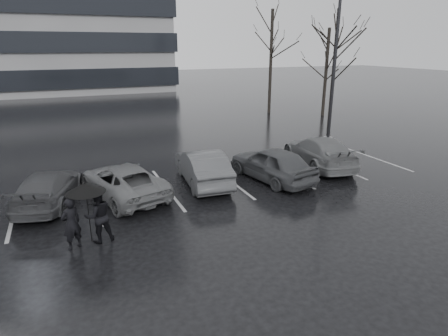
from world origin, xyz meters
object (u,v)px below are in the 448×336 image
at_px(car_west_b, 123,181).
at_px(tree_north, 271,63).
at_px(car_main, 272,164).
at_px(car_east, 319,152).
at_px(car_west_c, 49,188).
at_px(pedestrian_left, 71,224).
at_px(tree_east, 334,70).
at_px(lamp_post, 334,65).
at_px(tree_ne, 326,73).
at_px(car_west_a, 203,167).
at_px(pedestrian_right, 98,216).

distance_m(car_west_b, tree_north, 21.22).
height_order(car_main, car_west_b, car_main).
relative_size(car_west_b, car_east, 0.93).
bearing_deg(car_west_c, tree_north, -124.93).
xyz_separation_m(car_west_c, pedestrian_left, (0.65, -3.84, 0.16)).
height_order(car_east, tree_east, tree_east).
bearing_deg(lamp_post, tree_north, 80.27).
height_order(car_main, lamp_post, lamp_post).
xyz_separation_m(pedestrian_left, tree_east, (17.94, 11.07, 3.21)).
distance_m(car_west_c, tree_north, 22.92).
relative_size(lamp_post, tree_ne, 1.41).
relative_size(car_west_a, pedestrian_right, 2.63).
height_order(car_west_a, pedestrian_right, pedestrian_right).
distance_m(car_west_c, tree_ne, 24.07).
relative_size(car_main, car_west_a, 0.99).
height_order(car_west_c, tree_north, tree_north).
distance_m(car_west_b, tree_east, 17.99).
relative_size(car_west_c, tree_ne, 0.61).
bearing_deg(tree_ne, car_east, -128.38).
bearing_deg(tree_ne, tree_north, 139.40).
relative_size(car_east, tree_north, 0.58).
xyz_separation_m(pedestrian_left, pedestrian_right, (0.76, 0.13, 0.05)).
distance_m(car_east, tree_north, 15.85).
bearing_deg(car_west_c, car_west_a, -165.74).
height_order(car_west_b, tree_north, tree_north).
bearing_deg(car_west_a, pedestrian_left, 39.93).
height_order(car_east, pedestrian_left, pedestrian_left).
height_order(pedestrian_left, pedestrian_right, pedestrian_right).
height_order(car_west_a, car_west_c, car_west_a).
height_order(lamp_post, tree_east, lamp_post).
distance_m(car_main, pedestrian_left, 8.73).
height_order(car_main, pedestrian_left, pedestrian_left).
bearing_deg(pedestrian_right, car_west_a, -152.06).
relative_size(car_west_c, pedestrian_left, 2.73).
bearing_deg(lamp_post, pedestrian_left, -153.21).
height_order(car_west_b, lamp_post, lamp_post).
bearing_deg(pedestrian_left, lamp_post, 179.06).
distance_m(pedestrian_right, tree_east, 20.62).
bearing_deg(tree_east, tree_ne, 57.99).
height_order(car_west_a, tree_north, tree_north).
xyz_separation_m(tree_east, tree_ne, (2.50, 4.00, -0.50)).
relative_size(car_west_a, car_east, 0.89).
relative_size(car_west_a, lamp_post, 0.45).
height_order(pedestrian_left, lamp_post, lamp_post).
distance_m(pedestrian_right, tree_north, 24.41).
relative_size(car_west_b, pedestrian_right, 2.75).
xyz_separation_m(car_west_a, tree_east, (12.58, 7.43, 3.27)).
bearing_deg(pedestrian_right, tree_ne, -152.24).
distance_m(car_west_a, tree_east, 14.97).
bearing_deg(car_west_b, tree_east, -168.96).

